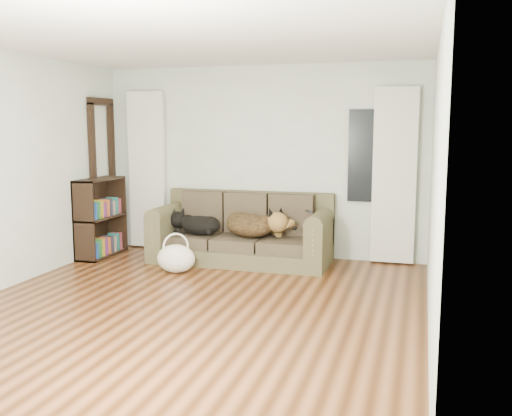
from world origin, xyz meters
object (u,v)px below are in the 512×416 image
(sofa, at_px, (241,228))
(dog_black_lab, at_px, (197,225))
(bookshelf, at_px, (101,220))
(dog_shepherd, at_px, (253,226))
(tote_bag, at_px, (176,260))

(sofa, xyz_separation_m, dog_black_lab, (-0.59, -0.06, 0.03))
(dog_black_lab, distance_m, bookshelf, 1.38)
(dog_black_lab, bearing_deg, dog_shepherd, 26.32)
(sofa, relative_size, tote_bag, 4.88)
(tote_bag, relative_size, bookshelf, 0.45)
(sofa, xyz_separation_m, bookshelf, (-1.96, -0.21, 0.05))
(sofa, distance_m, dog_black_lab, 0.59)
(dog_black_lab, distance_m, dog_shepherd, 0.76)
(bookshelf, bearing_deg, tote_bag, -18.92)
(dog_shepherd, xyz_separation_m, bookshelf, (-2.14, -0.18, 0.01))
(bookshelf, bearing_deg, dog_black_lab, 9.27)
(sofa, height_order, bookshelf, bookshelf)
(dog_shepherd, height_order, tote_bag, dog_shepherd)
(tote_bag, xyz_separation_m, bookshelf, (-1.38, 0.56, 0.34))
(sofa, height_order, tote_bag, sofa)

